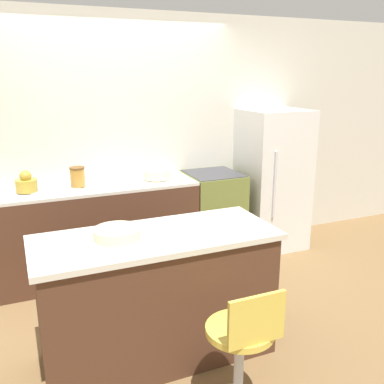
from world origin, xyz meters
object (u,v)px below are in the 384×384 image
at_px(oven_range, 213,214).
at_px(kettle, 26,183).
at_px(stool_chair, 242,352).
at_px(refrigerator, 272,180).
at_px(mixing_bowl, 157,174).

relative_size(oven_range, kettle, 4.75).
bearing_deg(kettle, stool_chair, -64.94).
distance_m(oven_range, kettle, 1.98).
distance_m(stool_chair, kettle, 2.50).
relative_size(oven_range, stool_chair, 1.10).
bearing_deg(kettle, refrigerator, -0.47).
bearing_deg(stool_chair, oven_range, 68.41).
height_order(refrigerator, mixing_bowl, refrigerator).
height_order(oven_range, refrigerator, refrigerator).
height_order(oven_range, stool_chair, oven_range).
bearing_deg(refrigerator, stool_chair, -126.60).
distance_m(oven_range, refrigerator, 0.82).
distance_m(stool_chair, mixing_bowl, 2.28).
xyz_separation_m(refrigerator, kettle, (-2.65, 0.02, 0.22)).
bearing_deg(oven_range, mixing_bowl, 179.94).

